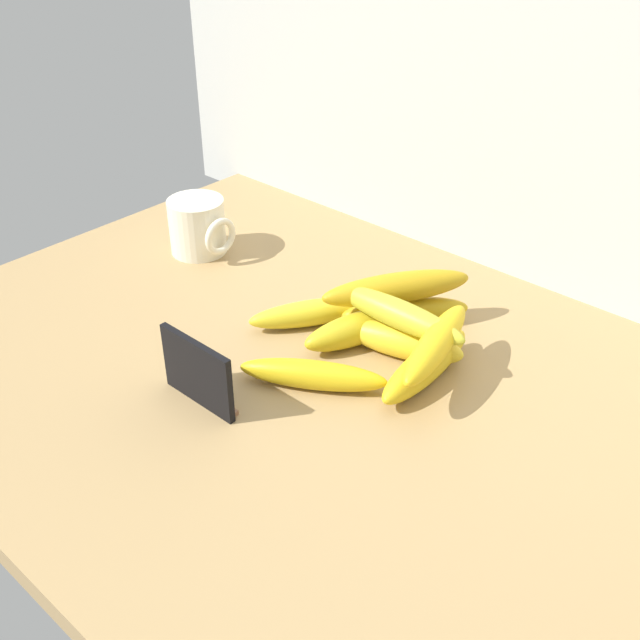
{
  "coord_description": "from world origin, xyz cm",
  "views": [
    {
      "loc": [
        48.01,
        -53.28,
        58.38
      ],
      "look_at": [
        -3.89,
        4.49,
        8.0
      ],
      "focal_mm": 42.69,
      "sensor_mm": 36.0,
      "label": 1
    }
  ],
  "objects_px": {
    "chalkboard_sign": "(198,375)",
    "banana_8": "(397,288)",
    "banana_2": "(312,313)",
    "banana_0": "(359,328)",
    "banana_7": "(398,314)",
    "banana_6": "(436,343)",
    "coffee_mug": "(198,226)",
    "banana_3": "(314,375)",
    "banana_1": "(403,341)",
    "banana_5": "(404,311)",
    "banana_4": "(426,365)"
  },
  "relations": [
    {
      "from": "banana_0",
      "to": "banana_7",
      "type": "bearing_deg",
      "value": 10.59
    },
    {
      "from": "banana_6",
      "to": "coffee_mug",
      "type": "bearing_deg",
      "value": 175.42
    },
    {
      "from": "banana_0",
      "to": "banana_8",
      "type": "bearing_deg",
      "value": 77.92
    },
    {
      "from": "banana_2",
      "to": "banana_5",
      "type": "bearing_deg",
      "value": 41.9
    },
    {
      "from": "banana_6",
      "to": "banana_8",
      "type": "distance_m",
      "value": 0.13
    },
    {
      "from": "banana_0",
      "to": "banana_8",
      "type": "relative_size",
      "value": 0.78
    },
    {
      "from": "banana_0",
      "to": "banana_5",
      "type": "bearing_deg",
      "value": 76.17
    },
    {
      "from": "banana_0",
      "to": "banana_5",
      "type": "relative_size",
      "value": 0.92
    },
    {
      "from": "banana_2",
      "to": "banana_4",
      "type": "bearing_deg",
      "value": 0.43
    },
    {
      "from": "coffee_mug",
      "to": "banana_2",
      "type": "relative_size",
      "value": 0.59
    },
    {
      "from": "banana_5",
      "to": "banana_6",
      "type": "xyz_separation_m",
      "value": [
        0.1,
        -0.08,
        0.04
      ]
    },
    {
      "from": "banana_1",
      "to": "banana_5",
      "type": "xyz_separation_m",
      "value": [
        -0.04,
        0.06,
        -0.0
      ]
    },
    {
      "from": "chalkboard_sign",
      "to": "banana_8",
      "type": "relative_size",
      "value": 0.55
    },
    {
      "from": "banana_3",
      "to": "banana_1",
      "type": "bearing_deg",
      "value": 72.17
    },
    {
      "from": "banana_1",
      "to": "banana_5",
      "type": "relative_size",
      "value": 0.9
    },
    {
      "from": "chalkboard_sign",
      "to": "coffee_mug",
      "type": "bearing_deg",
      "value": 139.49
    },
    {
      "from": "chalkboard_sign",
      "to": "banana_7",
      "type": "height_order",
      "value": "chalkboard_sign"
    },
    {
      "from": "banana_0",
      "to": "banana_5",
      "type": "xyz_separation_m",
      "value": [
        0.02,
        0.07,
        -0.0
      ]
    },
    {
      "from": "banana_0",
      "to": "banana_3",
      "type": "xyz_separation_m",
      "value": [
        0.02,
        -0.11,
        -0.0
      ]
    },
    {
      "from": "banana_2",
      "to": "banana_3",
      "type": "height_order",
      "value": "same"
    },
    {
      "from": "chalkboard_sign",
      "to": "banana_6",
      "type": "distance_m",
      "value": 0.27
    },
    {
      "from": "banana_1",
      "to": "banana_5",
      "type": "bearing_deg",
      "value": 125.85
    },
    {
      "from": "banana_5",
      "to": "banana_6",
      "type": "relative_size",
      "value": 0.96
    },
    {
      "from": "banana_4",
      "to": "banana_6",
      "type": "xyz_separation_m",
      "value": [
        0.01,
        -0.0,
        0.04
      ]
    },
    {
      "from": "banana_8",
      "to": "banana_1",
      "type": "bearing_deg",
      "value": -44.16
    },
    {
      "from": "banana_4",
      "to": "banana_0",
      "type": "bearing_deg",
      "value": 176.33
    },
    {
      "from": "banana_4",
      "to": "banana_6",
      "type": "relative_size",
      "value": 1.0
    },
    {
      "from": "banana_2",
      "to": "banana_5",
      "type": "relative_size",
      "value": 1.0
    },
    {
      "from": "banana_3",
      "to": "banana_8",
      "type": "relative_size",
      "value": 0.88
    },
    {
      "from": "banana_1",
      "to": "banana_8",
      "type": "height_order",
      "value": "banana_8"
    },
    {
      "from": "banana_1",
      "to": "banana_0",
      "type": "bearing_deg",
      "value": -167.43
    },
    {
      "from": "banana_2",
      "to": "banana_1",
      "type": "bearing_deg",
      "value": 9.35
    },
    {
      "from": "chalkboard_sign",
      "to": "banana_2",
      "type": "relative_size",
      "value": 0.64
    },
    {
      "from": "banana_0",
      "to": "banana_5",
      "type": "distance_m",
      "value": 0.07
    },
    {
      "from": "banana_8",
      "to": "banana_2",
      "type": "bearing_deg",
      "value": -141.3
    },
    {
      "from": "chalkboard_sign",
      "to": "banana_6",
      "type": "relative_size",
      "value": 0.62
    },
    {
      "from": "banana_0",
      "to": "banana_3",
      "type": "distance_m",
      "value": 0.11
    },
    {
      "from": "banana_6",
      "to": "banana_1",
      "type": "bearing_deg",
      "value": 159.63
    },
    {
      "from": "banana_1",
      "to": "banana_2",
      "type": "bearing_deg",
      "value": -170.65
    },
    {
      "from": "coffee_mug",
      "to": "banana_8",
      "type": "bearing_deg",
      "value": 5.11
    },
    {
      "from": "banana_6",
      "to": "banana_8",
      "type": "relative_size",
      "value": 0.88
    },
    {
      "from": "banana_8",
      "to": "banana_3",
      "type": "bearing_deg",
      "value": -87.11
    },
    {
      "from": "banana_1",
      "to": "banana_4",
      "type": "height_order",
      "value": "banana_1"
    },
    {
      "from": "banana_6",
      "to": "banana_5",
      "type": "bearing_deg",
      "value": 141.76
    },
    {
      "from": "banana_0",
      "to": "banana_1",
      "type": "xyz_separation_m",
      "value": [
        0.06,
        0.01,
        0.0
      ]
    },
    {
      "from": "banana_0",
      "to": "banana_8",
      "type": "xyz_separation_m",
      "value": [
        0.01,
        0.06,
        0.04
      ]
    },
    {
      "from": "banana_7",
      "to": "banana_8",
      "type": "height_order",
      "value": "banana_8"
    },
    {
      "from": "banana_2",
      "to": "banana_6",
      "type": "xyz_separation_m",
      "value": [
        0.19,
        -0.0,
        0.04
      ]
    },
    {
      "from": "banana_2",
      "to": "banana_7",
      "type": "distance_m",
      "value": 0.13
    },
    {
      "from": "banana_0",
      "to": "banana_4",
      "type": "bearing_deg",
      "value": -3.67
    }
  ]
}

